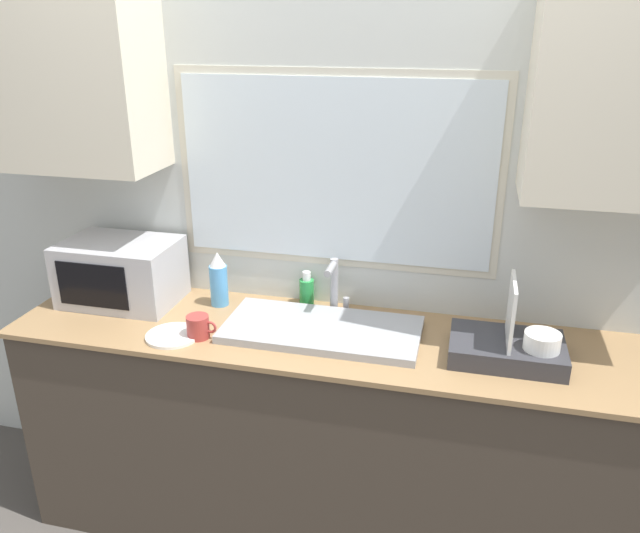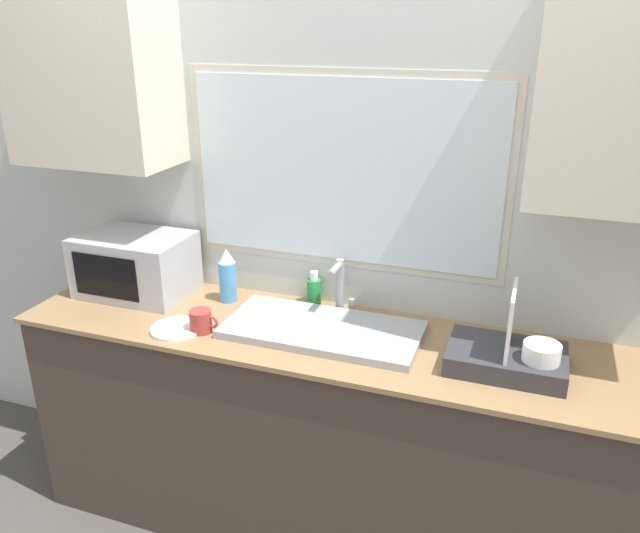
# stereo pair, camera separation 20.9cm
# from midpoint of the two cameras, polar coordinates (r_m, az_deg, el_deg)

# --- Properties ---
(countertop) EXTENTS (2.34, 0.58, 0.93)m
(countertop) POSITION_cam_midpoint_polar(r_m,az_deg,el_deg) (2.60, -2.61, -15.21)
(countertop) COLOR #42382D
(countertop) RESTS_ON ground_plane
(wall_back) EXTENTS (6.00, 0.38, 2.60)m
(wall_back) POSITION_cam_midpoint_polar(r_m,az_deg,el_deg) (2.40, -1.23, 7.32)
(wall_back) COLOR silver
(wall_back) RESTS_ON ground_plane
(sink_basin) EXTENTS (0.73, 0.35, 0.03)m
(sink_basin) POSITION_cam_midpoint_polar(r_m,az_deg,el_deg) (2.34, -2.40, -5.84)
(sink_basin) COLOR #9EA0A5
(sink_basin) RESTS_ON countertop
(faucet) EXTENTS (0.08, 0.14, 0.22)m
(faucet) POSITION_cam_midpoint_polar(r_m,az_deg,el_deg) (2.45, -1.10, -1.55)
(faucet) COLOR #99999E
(faucet) RESTS_ON countertop
(microwave) EXTENTS (0.46, 0.32, 0.26)m
(microwave) POSITION_cam_midpoint_polar(r_m,az_deg,el_deg) (2.71, -19.87, -0.50)
(microwave) COLOR #B2B2B7
(microwave) RESTS_ON countertop
(dish_rack) EXTENTS (0.39, 0.26, 0.29)m
(dish_rack) POSITION_cam_midpoint_polar(r_m,az_deg,el_deg) (2.22, 14.44, -7.11)
(dish_rack) COLOR #333338
(dish_rack) RESTS_ON countertop
(spray_bottle) EXTENTS (0.07, 0.07, 0.23)m
(spray_bottle) POSITION_cam_midpoint_polar(r_m,az_deg,el_deg) (2.58, -11.57, -1.23)
(spray_bottle) COLOR #4C99D8
(spray_bottle) RESTS_ON countertop
(soap_bottle) EXTENTS (0.06, 0.06, 0.14)m
(soap_bottle) POSITION_cam_midpoint_polar(r_m,az_deg,el_deg) (2.56, -3.57, -2.24)
(soap_bottle) COLOR #268C3F
(soap_bottle) RESTS_ON countertop
(mug_near_sink) EXTENTS (0.12, 0.08, 0.09)m
(mug_near_sink) POSITION_cam_midpoint_polar(r_m,az_deg,el_deg) (2.36, -13.58, -5.44)
(mug_near_sink) COLOR #A53833
(mug_near_sink) RESTS_ON countertop
(small_plate) EXTENTS (0.20, 0.20, 0.01)m
(small_plate) POSITION_cam_midpoint_polar(r_m,az_deg,el_deg) (2.40, -15.78, -6.16)
(small_plate) COLOR white
(small_plate) RESTS_ON countertop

